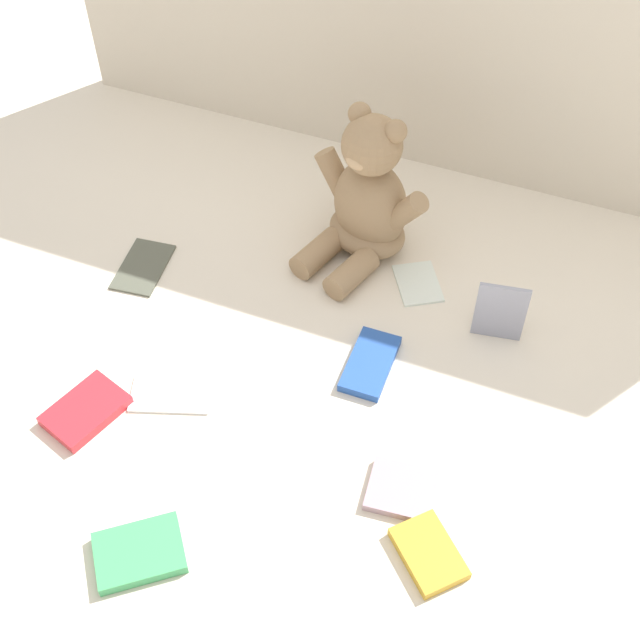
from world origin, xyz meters
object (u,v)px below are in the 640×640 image
object	(u,v)px
book_case_2	(86,411)
book_case_3	(500,312)
book_case_4	(429,553)
book_case_8	(402,490)
book_case_0	(139,553)
book_case_1	(418,283)
book_case_7	(370,364)
book_case_5	(143,266)
teddy_bear	(367,202)
book_case_6	(171,394)

from	to	relation	value
book_case_2	book_case_3	size ratio (longest dim) A/B	1.10
book_case_4	book_case_8	xyz separation A→B (m)	(-0.06, 0.08, -0.00)
book_case_0	book_case_8	distance (m)	0.38
book_case_1	book_case_2	bearing A→B (deg)	17.19
book_case_7	book_case_5	bearing A→B (deg)	171.27
teddy_bear	book_case_3	xyz separation A→B (m)	(0.27, -0.12, -0.05)
book_case_6	book_case_3	bearing A→B (deg)	105.82
book_case_2	book_case_4	bearing A→B (deg)	15.04
teddy_bear	book_case_8	bearing A→B (deg)	-46.29
teddy_bear	book_case_5	size ratio (longest dim) A/B	2.22
teddy_bear	book_case_6	world-z (taller)	teddy_bear
book_case_0	book_case_6	xyz separation A→B (m)	(-0.09, 0.25, -0.00)
book_case_3	book_case_8	world-z (taller)	book_case_3
teddy_bear	book_case_0	size ratio (longest dim) A/B	2.38
book_case_2	book_case_7	distance (m)	0.45
teddy_bear	book_case_7	world-z (taller)	teddy_bear
book_case_1	book_case_0	bearing A→B (deg)	40.49
book_case_0	book_case_6	size ratio (longest dim) A/B	0.95
book_case_5	book_case_7	bearing A→B (deg)	-14.18
book_case_4	book_case_8	bearing A→B (deg)	-97.61
book_case_5	book_case_6	world-z (taller)	same
book_case_1	book_case_8	world-z (taller)	book_case_8
book_case_6	book_case_2	bearing A→B (deg)	-72.41
book_case_3	book_case_4	distance (m)	0.42
book_case_1	book_case_8	size ratio (longest dim) A/B	1.00
teddy_bear	book_case_2	size ratio (longest dim) A/B	2.35
book_case_4	book_case_6	size ratio (longest dim) A/B	0.84
book_case_6	book_case_0	bearing A→B (deg)	-0.20
teddy_bear	book_case_7	size ratio (longest dim) A/B	2.20
book_case_8	book_case_2	bearing A→B (deg)	-90.41
book_case_5	book_case_6	xyz separation A→B (m)	(0.18, -0.23, -0.00)
book_case_3	book_case_7	bearing A→B (deg)	-149.72
book_case_3	book_case_0	bearing A→B (deg)	-131.64
book_case_2	book_case_6	size ratio (longest dim) A/B	0.96
book_case_4	book_case_5	bearing A→B (deg)	-74.47
book_case_2	book_case_6	bearing A→B (deg)	54.94
book_case_3	book_case_6	size ratio (longest dim) A/B	0.88
teddy_bear	book_case_8	world-z (taller)	teddy_bear
book_case_4	book_case_7	size ratio (longest dim) A/B	0.81
book_case_2	book_case_6	distance (m)	0.13
book_case_0	book_case_4	distance (m)	0.39
book_case_5	book_case_8	xyz separation A→B (m)	(0.57, -0.26, 0.00)
book_case_1	book_case_2	world-z (taller)	book_case_2
book_case_0	book_case_8	xyz separation A→B (m)	(0.30, 0.22, -0.00)
book_case_4	book_case_5	distance (m)	0.72
book_case_2	book_case_3	xyz separation A→B (m)	(0.55, 0.39, 0.05)
book_case_2	book_case_3	bearing A→B (deg)	53.52
book_case_3	book_case_6	xyz separation A→B (m)	(-0.44, -0.31, -0.05)
book_case_2	book_case_4	world-z (taller)	same
book_case_0	book_case_5	distance (m)	0.55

